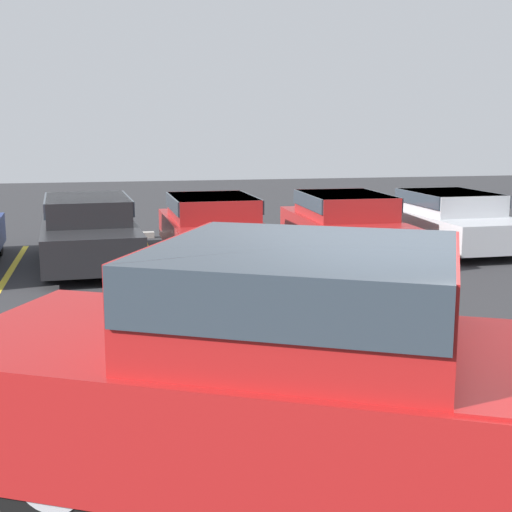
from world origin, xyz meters
name	(u,v)px	position (x,y,z in m)	size (l,w,h in m)	color
ground_plane	(425,476)	(0.00, 0.00, 0.00)	(60.00, 60.00, 0.00)	#2D2D30
stall_stripe_b	(13,267)	(-4.07, 9.26, 0.00)	(0.12, 4.76, 0.01)	yellow
stall_stripe_c	(152,261)	(-1.46, 9.26, 0.00)	(0.12, 4.76, 0.01)	yellow
stall_stripe_d	(280,256)	(1.15, 9.26, 0.00)	(0.12, 4.76, 0.01)	yellow
stall_stripe_e	(399,252)	(3.76, 9.26, 0.00)	(0.12, 4.76, 0.01)	yellow
stall_stripe_f	(510,247)	(6.37, 9.26, 0.00)	(0.12, 4.76, 0.01)	yellow
pickup_truck	(343,379)	(-0.75, -0.21, 0.92)	(6.00, 4.50, 1.84)	#A51919
parked_sedan_b	(88,228)	(-2.65, 9.32, 0.69)	(1.98, 4.69, 1.29)	#232326
parked_sedan_c	(213,225)	(-0.20, 9.47, 0.66)	(1.86, 4.25, 1.24)	maroon
parked_sedan_d	(345,223)	(2.53, 9.20, 0.67)	(1.88, 4.46, 1.26)	maroon
parked_sedan_e	(450,218)	(5.05, 9.54, 0.65)	(1.83, 4.24, 1.22)	#B7BABF
wheel_stop_curb	(117,236)	(-2.08, 12.30, 0.07)	(1.77, 0.20, 0.14)	#B7B2A8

